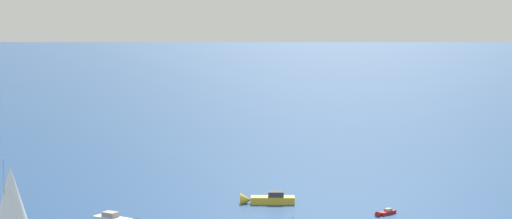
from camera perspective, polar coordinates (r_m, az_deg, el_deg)
sailboat_far_stbd at (r=167.36m, az=-15.09°, el=-5.43°), size 10.95×7.56×13.68m
motorboat_offshore at (r=178.83m, az=8.07°, el=-6.42°), size 5.11×2.84×1.44m
motorboat_trailing at (r=186.93m, az=0.57°, el=-5.64°), size 11.33×7.12×3.23m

